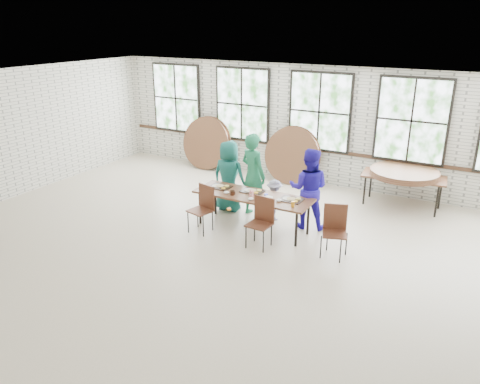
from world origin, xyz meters
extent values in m
plane|color=beige|center=(0.00, 0.00, 0.00)|extent=(12.00, 12.00, 0.00)
plane|color=white|center=(0.00, 0.00, 3.00)|extent=(12.00, 12.00, 0.00)
plane|color=silver|center=(0.00, 4.50, 1.50)|extent=(12.00, 0.00, 12.00)
plane|color=silver|center=(-6.00, 0.00, 1.50)|extent=(0.00, 9.00, 9.00)
cube|color=#422819|center=(0.00, 4.47, 0.90)|extent=(11.80, 0.05, 0.08)
cube|color=black|center=(-4.40, 4.44, 1.88)|extent=(1.62, 0.05, 1.97)
cube|color=white|center=(-4.40, 4.41, 1.88)|extent=(1.50, 0.01, 1.85)
cube|color=black|center=(-2.20, 4.44, 1.88)|extent=(1.62, 0.05, 1.97)
cube|color=white|center=(-2.20, 4.41, 1.88)|extent=(1.50, 0.01, 1.85)
cube|color=black|center=(0.00, 4.44, 1.88)|extent=(1.62, 0.05, 1.97)
cube|color=white|center=(0.00, 4.41, 1.88)|extent=(1.50, 0.01, 1.85)
cube|color=black|center=(2.20, 4.44, 1.88)|extent=(1.62, 0.05, 1.97)
cube|color=white|center=(2.20, 4.41, 1.88)|extent=(1.50, 0.01, 1.85)
cube|color=brown|center=(-0.11, 1.12, 0.72)|extent=(2.41, 0.82, 0.04)
cylinder|color=black|center=(-1.19, 0.82, 0.35)|extent=(0.05, 0.05, 0.70)
cylinder|color=black|center=(-1.19, 1.42, 0.35)|extent=(0.05, 0.05, 0.70)
cylinder|color=black|center=(0.97, 0.82, 0.35)|extent=(0.05, 0.05, 0.70)
cylinder|color=black|center=(0.97, 1.42, 0.35)|extent=(0.05, 0.05, 0.70)
cube|color=#532B1B|center=(-0.96, 0.48, 0.45)|extent=(0.50, 0.48, 0.03)
cube|color=#532B1B|center=(-0.91, 0.66, 0.70)|extent=(0.42, 0.12, 0.50)
cylinder|color=black|center=(-1.14, 0.31, 0.22)|extent=(0.02, 0.02, 0.44)
cylinder|color=black|center=(-1.14, 0.65, 0.22)|extent=(0.02, 0.02, 0.44)
cylinder|color=black|center=(-0.78, 0.31, 0.22)|extent=(0.02, 0.02, 0.44)
cylinder|color=black|center=(-0.78, 0.65, 0.22)|extent=(0.02, 0.02, 0.44)
cube|color=#532B1B|center=(0.37, 0.45, 0.45)|extent=(0.44, 0.43, 0.03)
cube|color=#532B1B|center=(0.39, 0.64, 0.70)|extent=(0.42, 0.06, 0.50)
cylinder|color=black|center=(0.19, 0.28, 0.22)|extent=(0.02, 0.02, 0.44)
cylinder|color=black|center=(0.19, 0.62, 0.22)|extent=(0.02, 0.02, 0.44)
cylinder|color=black|center=(0.55, 0.28, 0.22)|extent=(0.02, 0.02, 0.44)
cylinder|color=black|center=(0.55, 0.62, 0.22)|extent=(0.02, 0.02, 0.44)
cube|color=#532B1B|center=(1.72, 0.77, 0.45)|extent=(0.53, 0.52, 0.03)
cube|color=#532B1B|center=(1.66, 0.95, 0.70)|extent=(0.41, 0.17, 0.50)
cylinder|color=black|center=(1.54, 0.60, 0.22)|extent=(0.02, 0.02, 0.44)
cylinder|color=black|center=(1.54, 0.94, 0.22)|extent=(0.02, 0.02, 0.44)
cylinder|color=black|center=(1.90, 0.60, 0.22)|extent=(0.02, 0.02, 0.44)
cylinder|color=black|center=(1.90, 0.94, 0.22)|extent=(0.02, 0.02, 0.44)
imported|color=#1C6A60|center=(-1.05, 1.77, 0.79)|extent=(0.80, 0.54, 1.59)
imported|color=#207950|center=(-0.45, 1.77, 0.91)|extent=(0.77, 0.64, 1.82)
imported|color=#19133E|center=(0.07, 1.77, 0.44)|extent=(0.66, 0.54, 0.89)
imported|color=#2618AE|center=(0.82, 1.77, 0.83)|extent=(0.93, 0.80, 1.66)
cube|color=brown|center=(2.28, 3.86, 0.72)|extent=(1.87, 0.92, 0.04)
cylinder|color=black|center=(1.50, 3.58, 0.35)|extent=(0.04, 0.04, 0.70)
cylinder|color=black|center=(1.50, 4.13, 0.35)|extent=(0.04, 0.04, 0.70)
cylinder|color=black|center=(3.06, 3.58, 0.35)|extent=(0.04, 0.04, 0.70)
cylinder|color=black|center=(3.06, 4.13, 0.35)|extent=(0.04, 0.04, 0.70)
cube|color=black|center=(-0.91, 1.18, 0.75)|extent=(0.44, 0.33, 0.02)
cube|color=black|center=(-0.20, 1.27, 0.75)|extent=(0.44, 0.33, 0.02)
cube|color=black|center=(0.68, 1.22, 0.75)|extent=(0.44, 0.33, 0.02)
cylinder|color=black|center=(-0.46, 0.91, 0.79)|extent=(0.09, 0.09, 0.09)
cube|color=red|center=(-0.06, 0.97, 0.80)|extent=(0.07, 0.07, 0.11)
cylinder|color=#1D29DB|center=(0.22, 1.05, 0.79)|extent=(0.07, 0.07, 0.10)
cylinder|color=orange|center=(0.84, 0.92, 0.80)|extent=(0.07, 0.07, 0.11)
cylinder|color=white|center=(0.33, 0.93, 0.79)|extent=(0.17, 0.17, 0.10)
ellipsoid|color=white|center=(-0.61, 0.92, 0.76)|extent=(0.11, 0.11, 0.05)
ellipsoid|color=white|center=(-0.01, 0.85, 0.76)|extent=(0.11, 0.11, 0.05)
ellipsoid|color=white|center=(0.50, 1.04, 0.76)|extent=(0.11, 0.11, 0.05)
cylinder|color=brown|center=(2.28, 3.86, 0.76)|extent=(1.50, 1.50, 0.04)
cylinder|color=brown|center=(2.28, 3.86, 0.80)|extent=(1.50, 1.50, 0.04)
cylinder|color=brown|center=(2.28, 3.86, 0.85)|extent=(1.50, 1.50, 0.04)
cylinder|color=brown|center=(-3.20, 4.23, 0.73)|extent=(1.50, 0.39, 1.47)
cylinder|color=brown|center=(-3.23, 4.13, 0.74)|extent=(1.50, 0.39, 1.47)
cylinder|color=brown|center=(-0.57, 4.23, 0.73)|extent=(1.50, 0.32, 1.48)
cylinder|color=brown|center=(-0.58, 4.13, 0.73)|extent=(1.50, 0.38, 1.47)
camera|label=1|loc=(3.95, -6.62, 4.02)|focal=35.00mm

